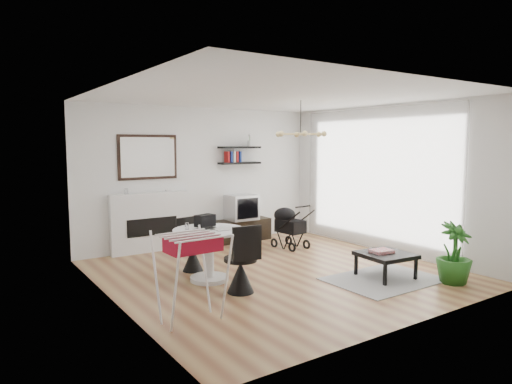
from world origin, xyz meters
TOP-DOWN VIEW (x-y plane):
  - floor at (0.00, 0.00)m, footprint 5.00×5.00m
  - ceiling at (0.00, 0.00)m, footprint 5.00×5.00m
  - wall_back at (0.00, 2.50)m, footprint 5.00×0.00m
  - wall_left at (-2.50, 0.00)m, footprint 0.00×5.00m
  - wall_right at (2.50, 0.00)m, footprint 0.00×5.00m
  - sheer_curtain at (2.40, 0.20)m, footprint 0.04×3.60m
  - fireplace at (-1.10, 2.42)m, footprint 1.50×0.17m
  - shelf_lower at (0.81, 2.37)m, footprint 0.90×0.25m
  - shelf_upper at (0.81, 2.37)m, footprint 0.90×0.25m
  - pendant_lamp at (0.70, 0.30)m, footprint 0.90×0.90m
  - tv_console at (0.81, 2.28)m, footprint 1.19×0.42m
  - crt_tv at (0.78, 2.28)m, footprint 0.59×0.51m
  - dining_table at (-1.07, 0.21)m, footprint 1.04×1.04m
  - laptop at (-1.14, 0.14)m, footprint 0.40×0.31m
  - black_bag at (-1.00, 0.45)m, footprint 0.32×0.24m
  - newspaper at (-0.86, 0.10)m, footprint 0.36×0.30m
  - drinking_glass at (-1.35, 0.36)m, footprint 0.06×0.06m
  - chair_far at (-1.04, 0.83)m, footprint 0.41×0.42m
  - chair_near at (-0.98, -0.52)m, footprint 0.45×0.47m
  - drying_rack at (-1.97, -1.05)m, footprint 0.69×0.65m
  - stroller at (1.22, 1.27)m, footprint 0.50×0.73m
  - rug at (1.08, -1.19)m, footprint 1.62×1.17m
  - coffee_table at (1.18, -1.13)m, footprint 0.77×0.77m
  - magazines at (1.15, -1.07)m, footprint 0.34×0.28m
  - potted_plant at (1.77, -1.86)m, footprint 0.52×0.52m

SIDE VIEW (x-z plane):
  - floor at x=0.00m, z-range 0.00..0.00m
  - rug at x=1.08m, z-range 0.00..0.01m
  - tv_console at x=0.81m, z-range 0.00..0.45m
  - chair_far at x=-1.04m, z-range -0.15..0.68m
  - chair_near at x=-0.98m, z-range -0.17..0.76m
  - coffee_table at x=1.18m, z-range 0.15..0.52m
  - stroller at x=1.22m, z-range -0.06..0.80m
  - magazines at x=1.15m, z-range 0.37..0.42m
  - potted_plant at x=1.77m, z-range 0.00..0.88m
  - dining_table at x=-1.07m, z-range 0.12..0.88m
  - drying_rack at x=-1.97m, z-range 0.03..1.03m
  - fireplace at x=-1.10m, z-range -0.39..1.77m
  - crt_tv at x=0.78m, z-range 0.45..0.96m
  - newspaper at x=-0.86m, z-range 0.76..0.77m
  - laptop at x=-1.14m, z-range 0.76..0.79m
  - drinking_glass at x=-1.35m, z-range 0.76..0.86m
  - black_bag at x=-1.00m, z-range 0.76..0.94m
  - wall_back at x=0.00m, z-range -1.15..3.85m
  - wall_left at x=-2.50m, z-range -1.15..3.85m
  - wall_right at x=2.50m, z-range -1.15..3.85m
  - sheer_curtain at x=2.40m, z-range 0.05..2.65m
  - shelf_lower at x=0.81m, z-range 1.58..1.62m
  - shelf_upper at x=0.81m, z-range 1.90..1.94m
  - pendant_lamp at x=0.70m, z-range 2.10..2.20m
  - ceiling at x=0.00m, z-range 2.70..2.70m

